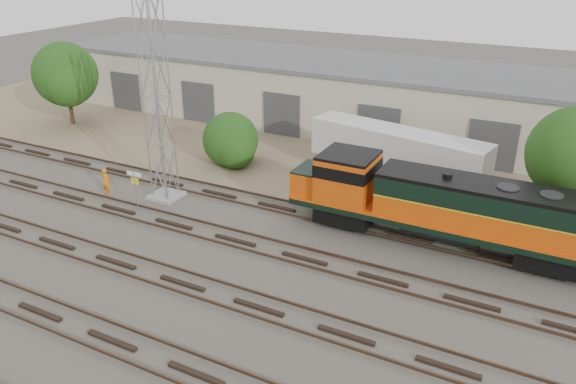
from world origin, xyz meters
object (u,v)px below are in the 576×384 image
at_px(worker, 106,181).
at_px(semi_trailer, 401,151).
at_px(signal_tower, 157,102).
at_px(locomotive, 438,205).

bearing_deg(worker, semi_trailer, -143.04).
bearing_deg(signal_tower, locomotive, 6.22).
distance_m(worker, semi_trailer, 18.35).
bearing_deg(semi_trailer, worker, -137.13).
bearing_deg(locomotive, signal_tower, -173.78).
bearing_deg(semi_trailer, signal_tower, -134.09).
bearing_deg(signal_tower, semi_trailer, 35.12).
xyz_separation_m(worker, semi_trailer, (15.50, 9.72, 1.41)).
bearing_deg(worker, signal_tower, -155.02).
height_order(signal_tower, semi_trailer, signal_tower).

